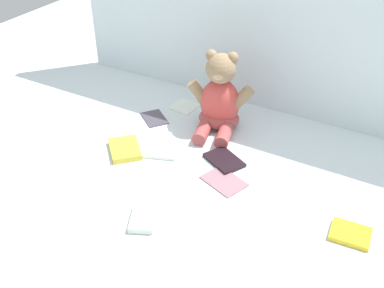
{
  "coord_description": "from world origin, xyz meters",
  "views": [
    {
      "loc": [
        0.54,
        -1.1,
        0.9
      ],
      "look_at": [
        -0.02,
        -0.1,
        0.1
      ],
      "focal_mm": 42.55,
      "sensor_mm": 36.0,
      "label": 1
    }
  ],
  "objects": [
    {
      "name": "book_case_6",
      "position": [
        -0.29,
        0.1,
        0.0
      ],
      "size": [
        0.13,
        0.13,
        0.01
      ],
      "primitive_type": "cube",
      "rotation": [
        0.0,
        0.0,
        0.92
      ],
      "color": "#4A4452",
      "rests_on": "ground_plane"
    },
    {
      "name": "book_case_7",
      "position": [
        0.05,
        -0.01,
        0.01
      ],
      "size": [
        0.15,
        0.13,
        0.01
      ],
      "primitive_type": "cube",
      "rotation": [
        0.0,
        0.0,
        4.23
      ],
      "color": "black",
      "rests_on": "ground_plane"
    },
    {
      "name": "book_case_4",
      "position": [
        -0.24,
        0.23,
        0.0
      ],
      "size": [
        0.1,
        0.11,
        0.01
      ],
      "primitive_type": "cube",
      "rotation": [
        0.0,
        0.0,
        1.46
      ],
      "color": "white",
      "rests_on": "ground_plane"
    },
    {
      "name": "backdrop_drape",
      "position": [
        0.0,
        0.4,
        0.36
      ],
      "size": [
        1.57,
        0.03,
        0.71
      ],
      "primitive_type": "cube",
      "color": "white",
      "rests_on": "ground_plane"
    },
    {
      "name": "book_case_1",
      "position": [
        0.1,
        -0.1,
        0.0
      ],
      "size": [
        0.15,
        0.13,
        0.01
      ],
      "primitive_type": "cube",
      "rotation": [
        0.0,
        0.0,
        4.35
      ],
      "color": "#A37482",
      "rests_on": "ground_plane"
    },
    {
      "name": "book_case_3",
      "position": [
        -0.16,
        -0.07,
        0.01
      ],
      "size": [
        0.15,
        0.13,
        0.01
      ],
      "primitive_type": "cube",
      "rotation": [
        0.0,
        0.0,
        5.06
      ],
      "color": "white",
      "rests_on": "ground_plane"
    },
    {
      "name": "teddy_bear",
      "position": [
        -0.06,
        0.17,
        0.11
      ],
      "size": [
        0.24,
        0.23,
        0.29
      ],
      "rotation": [
        0.0,
        0.0,
        0.25
      ],
      "color": "#D84C47",
      "rests_on": "ground_plane"
    },
    {
      "name": "book_case_2",
      "position": [
        0.49,
        -0.14,
        0.01
      ],
      "size": [
        0.11,
        0.09,
        0.01
      ],
      "primitive_type": "cube",
      "rotation": [
        0.0,
        0.0,
        4.78
      ],
      "color": "yellow",
      "rests_on": "ground_plane"
    },
    {
      "name": "book_case_5",
      "position": [
        -0.02,
        -0.37,
        0.01
      ],
      "size": [
        0.1,
        0.12,
        0.02
      ],
      "primitive_type": "cube",
      "rotation": [
        0.0,
        0.0,
        3.57
      ],
      "color": "white",
      "rests_on": "ground_plane"
    },
    {
      "name": "ground_plane",
      "position": [
        0.0,
        0.0,
        0.0
      ],
      "size": [
        3.2,
        3.2,
        0.0
      ],
      "primitive_type": "plane",
      "color": "silver"
    },
    {
      "name": "book_case_0",
      "position": [
        -0.26,
        -0.12,
        0.01
      ],
      "size": [
        0.16,
        0.16,
        0.02
      ],
      "primitive_type": "cube",
      "rotation": [
        0.0,
        0.0,
        0.79
      ],
      "color": "yellow",
      "rests_on": "ground_plane"
    }
  ]
}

